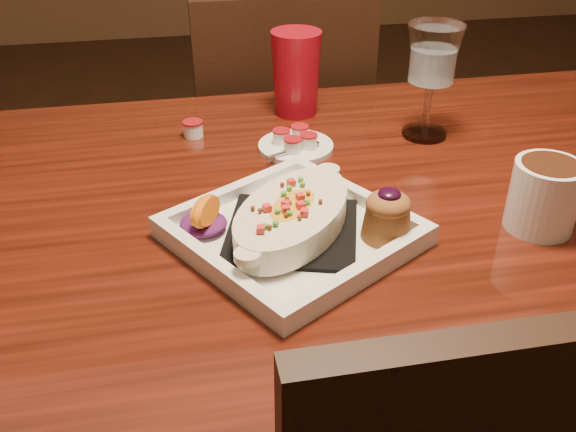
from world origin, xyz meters
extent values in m
cube|color=#631A0E|center=(0.00, 0.00, 0.73)|extent=(1.50, 0.90, 0.04)
cylinder|color=black|center=(0.67, 0.37, 0.35)|extent=(0.07, 0.07, 0.71)
cube|color=black|center=(0.00, 0.70, 0.45)|extent=(0.42, 0.42, 0.04)
cylinder|color=black|center=(0.17, 0.87, 0.23)|extent=(0.04, 0.04, 0.45)
cylinder|color=black|center=(-0.17, 0.87, 0.23)|extent=(0.04, 0.04, 0.45)
cylinder|color=black|center=(0.17, 0.53, 0.23)|extent=(0.04, 0.04, 0.45)
cylinder|color=black|center=(-0.17, 0.53, 0.23)|extent=(0.04, 0.04, 0.45)
cube|color=black|center=(0.00, 0.51, 0.70)|extent=(0.40, 0.03, 0.46)
cube|color=white|center=(-0.11, -0.10, 0.76)|extent=(0.38, 0.38, 0.01)
cube|color=black|center=(-0.11, -0.10, 0.77)|extent=(0.22, 0.22, 0.01)
ellipsoid|color=yellow|center=(-0.11, -0.10, 0.79)|extent=(0.20, 0.22, 0.04)
ellipsoid|color=#5A145A|center=(-0.23, -0.07, 0.77)|extent=(0.06, 0.07, 0.02)
cone|color=brown|center=(0.01, -0.14, 0.79)|extent=(0.07, 0.07, 0.05)
ellipsoid|color=brown|center=(0.01, -0.14, 0.81)|extent=(0.06, 0.06, 0.03)
ellipsoid|color=black|center=(0.01, -0.14, 0.83)|extent=(0.03, 0.03, 0.01)
cylinder|color=white|center=(0.24, -0.14, 0.80)|extent=(0.09, 0.09, 0.10)
cylinder|color=#34190E|center=(0.24, -0.14, 0.84)|extent=(0.08, 0.08, 0.02)
torus|color=white|center=(0.29, -0.12, 0.80)|extent=(0.07, 0.03, 0.07)
cylinder|color=silver|center=(0.19, 0.18, 0.75)|extent=(0.08, 0.08, 0.01)
cylinder|color=silver|center=(0.19, 0.18, 0.80)|extent=(0.01, 0.01, 0.09)
cone|color=silver|center=(0.19, 0.18, 0.90)|extent=(0.10, 0.10, 0.10)
cylinder|color=white|center=(-0.05, 0.17, 0.75)|extent=(0.13, 0.13, 0.01)
cylinder|color=white|center=(-0.07, 0.18, 0.77)|extent=(0.03, 0.03, 0.02)
cylinder|color=#B3161F|center=(-0.07, 0.18, 0.78)|extent=(0.03, 0.03, 0.00)
cylinder|color=white|center=(-0.04, 0.19, 0.77)|extent=(0.03, 0.03, 0.02)
cylinder|color=#B3161F|center=(-0.04, 0.19, 0.78)|extent=(0.03, 0.03, 0.00)
cylinder|color=white|center=(-0.03, 0.16, 0.77)|extent=(0.03, 0.03, 0.02)
cylinder|color=#B3161F|center=(-0.03, 0.16, 0.78)|extent=(0.03, 0.03, 0.00)
cylinder|color=white|center=(-0.06, 0.14, 0.77)|extent=(0.03, 0.03, 0.02)
cylinder|color=#B3161F|center=(-0.06, 0.14, 0.78)|extent=(0.03, 0.03, 0.00)
cylinder|color=white|center=(-0.22, 0.26, 0.76)|extent=(0.03, 0.03, 0.03)
cylinder|color=#B3161F|center=(-0.22, 0.26, 0.78)|extent=(0.04, 0.04, 0.00)
cone|color=#A20B1B|center=(-0.02, 0.33, 0.83)|extent=(0.10, 0.10, 0.16)
camera|label=1|loc=(-0.25, -0.81, 1.24)|focal=40.00mm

